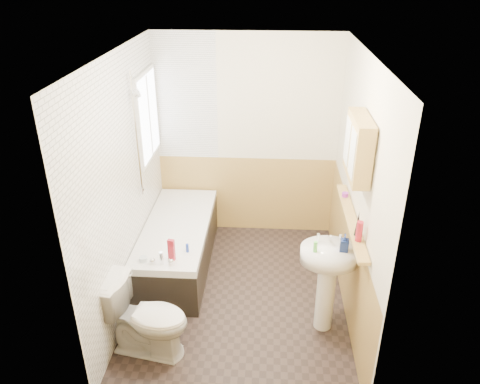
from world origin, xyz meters
name	(u,v)px	position (x,y,z in m)	size (l,w,h in m)	color
floor	(239,295)	(0.00, 0.00, 0.00)	(2.80, 2.80, 0.00)	black
ceiling	(239,54)	(0.00, 0.00, 2.50)	(2.80, 2.80, 0.00)	white
wall_back	(247,138)	(0.00, 1.41, 1.25)	(2.20, 0.02, 2.50)	beige
wall_front	(225,282)	(0.00, -1.41, 1.25)	(2.20, 0.02, 2.50)	beige
wall_left	(124,186)	(-1.11, 0.00, 1.25)	(0.02, 2.80, 2.50)	beige
wall_right	(358,193)	(1.11, 0.00, 1.25)	(0.02, 2.80, 2.50)	beige
wainscot_right	(347,260)	(1.09, 0.00, 0.50)	(0.01, 2.80, 1.00)	tan
wainscot_front	(227,361)	(0.00, -1.39, 0.50)	(2.20, 0.01, 1.00)	tan
wainscot_back	(246,194)	(0.00, 1.39, 0.50)	(2.20, 0.01, 1.00)	tan
tile_cladding_left	(126,186)	(-1.09, 0.00, 1.25)	(0.01, 2.80, 2.50)	white
tile_return_back	(185,97)	(-0.73, 1.39, 1.75)	(0.75, 0.01, 1.50)	white
window	(148,116)	(-1.06, 0.95, 1.65)	(0.03, 0.79, 0.99)	white
bathtub	(178,244)	(-0.73, 0.49, 0.29)	(0.70, 1.73, 0.70)	black
shower_riser	(136,126)	(-1.04, 0.38, 1.73)	(0.11, 0.09, 1.29)	silver
toilet	(147,318)	(-0.76, -0.82, 0.37)	(0.42, 0.76, 0.74)	white
sink	(328,272)	(0.84, -0.41, 0.64)	(0.53, 0.42, 1.01)	white
pine_shelf	(351,219)	(1.04, -0.18, 1.07)	(0.10, 1.40, 0.03)	tan
medicine_cabinet	(358,147)	(1.01, -0.25, 1.80)	(0.15, 0.58, 0.53)	tan
foam_can	(359,231)	(1.04, -0.57, 1.18)	(0.06, 0.06, 0.18)	maroon
green_bottle	(358,223)	(1.04, -0.48, 1.20)	(0.05, 0.05, 0.24)	black
black_jar	(345,195)	(1.04, 0.24, 1.11)	(0.06, 0.06, 0.04)	purple
soap_bottle	(344,247)	(0.95, -0.44, 0.94)	(0.07, 0.16, 0.08)	navy
clear_bottle	(315,247)	(0.70, -0.48, 0.95)	(0.04, 0.04, 0.10)	#59C647
blue_gel	(171,250)	(-0.65, -0.19, 0.67)	(0.06, 0.04, 0.23)	maroon
cream_jar	(143,259)	(-0.92, -0.24, 0.58)	(0.08, 0.08, 0.05)	silver
orange_bottle	(187,248)	(-0.52, -0.05, 0.60)	(0.03, 0.03, 0.09)	#19339E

